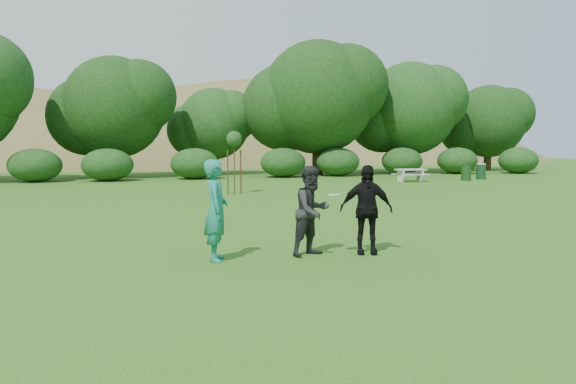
{
  "coord_description": "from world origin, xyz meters",
  "views": [
    {
      "loc": [
        -4.09,
        -10.18,
        2.31
      ],
      "look_at": [
        0.0,
        3.0,
        1.1
      ],
      "focal_mm": 35.0,
      "sensor_mm": 36.0,
      "label": 1
    }
  ],
  "objects_px": {
    "player_teal": "(216,210)",
    "trash_can_lidded": "(481,171)",
    "player_grey": "(312,211)",
    "trash_can_near": "(466,173)",
    "picnic_table": "(411,173)",
    "player_black": "(366,209)",
    "sapling": "(234,141)"
  },
  "relations": [
    {
      "from": "player_teal",
      "to": "trash_can_lidded",
      "type": "xyz_separation_m",
      "value": [
        20.44,
        19.62,
        -0.46
      ]
    },
    {
      "from": "player_grey",
      "to": "trash_can_near",
      "type": "bearing_deg",
      "value": 23.85
    },
    {
      "from": "player_grey",
      "to": "trash_can_near",
      "type": "height_order",
      "value": "player_grey"
    },
    {
      "from": "player_teal",
      "to": "player_grey",
      "type": "distance_m",
      "value": 1.97
    },
    {
      "from": "player_grey",
      "to": "picnic_table",
      "type": "relative_size",
      "value": 1.02
    },
    {
      "from": "player_teal",
      "to": "trash_can_lidded",
      "type": "relative_size",
      "value": 1.9
    },
    {
      "from": "trash_can_near",
      "to": "trash_can_lidded",
      "type": "relative_size",
      "value": 0.86
    },
    {
      "from": "player_grey",
      "to": "trash_can_near",
      "type": "distance_m",
      "value": 25.35
    },
    {
      "from": "player_grey",
      "to": "player_black",
      "type": "relative_size",
      "value": 0.99
    },
    {
      "from": "sapling",
      "to": "trash_can_lidded",
      "type": "height_order",
      "value": "sapling"
    },
    {
      "from": "picnic_table",
      "to": "player_teal",
      "type": "bearing_deg",
      "value": -128.34
    },
    {
      "from": "sapling",
      "to": "picnic_table",
      "type": "height_order",
      "value": "sapling"
    },
    {
      "from": "trash_can_near",
      "to": "player_teal",
      "type": "bearing_deg",
      "value": -134.92
    },
    {
      "from": "trash_can_near",
      "to": "player_grey",
      "type": "bearing_deg",
      "value": -131.67
    },
    {
      "from": "player_grey",
      "to": "sapling",
      "type": "relative_size",
      "value": 0.65
    },
    {
      "from": "player_grey",
      "to": "player_black",
      "type": "bearing_deg",
      "value": -32.94
    },
    {
      "from": "player_black",
      "to": "picnic_table",
      "type": "xyz_separation_m",
      "value": [
        12.01,
        19.34,
        -0.41
      ]
    },
    {
      "from": "trash_can_near",
      "to": "sapling",
      "type": "height_order",
      "value": "sapling"
    },
    {
      "from": "player_black",
      "to": "picnic_table",
      "type": "distance_m",
      "value": 22.77
    },
    {
      "from": "player_grey",
      "to": "sapling",
      "type": "bearing_deg",
      "value": 60.12
    },
    {
      "from": "trash_can_near",
      "to": "picnic_table",
      "type": "relative_size",
      "value": 0.5
    },
    {
      "from": "trash_can_near",
      "to": "trash_can_lidded",
      "type": "distance_m",
      "value": 1.78
    },
    {
      "from": "player_black",
      "to": "picnic_table",
      "type": "relative_size",
      "value": 1.03
    },
    {
      "from": "player_black",
      "to": "trash_can_near",
      "type": "relative_size",
      "value": 2.07
    },
    {
      "from": "player_teal",
      "to": "trash_can_near",
      "type": "height_order",
      "value": "player_teal"
    },
    {
      "from": "picnic_table",
      "to": "trash_can_lidded",
      "type": "distance_m",
      "value": 5.35
    },
    {
      "from": "picnic_table",
      "to": "trash_can_lidded",
      "type": "relative_size",
      "value": 1.71
    },
    {
      "from": "sapling",
      "to": "picnic_table",
      "type": "bearing_deg",
      "value": 22.92
    },
    {
      "from": "trash_can_near",
      "to": "picnic_table",
      "type": "bearing_deg",
      "value": 176.4
    },
    {
      "from": "picnic_table",
      "to": "player_black",
      "type": "bearing_deg",
      "value": -121.85
    },
    {
      "from": "player_black",
      "to": "trash_can_lidded",
      "type": "height_order",
      "value": "player_black"
    },
    {
      "from": "picnic_table",
      "to": "sapling",
      "type": "bearing_deg",
      "value": -157.08
    }
  ]
}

